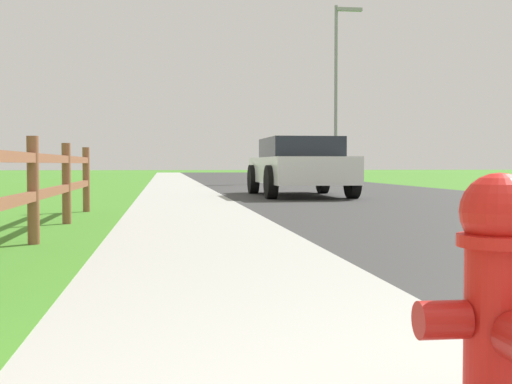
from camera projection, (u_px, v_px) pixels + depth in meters
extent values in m
plane|color=#458729|center=(202.00, 184.00, 25.73)|extent=(120.00, 120.00, 0.00)
cube|color=#363636|center=(285.00, 182.00, 28.17)|extent=(7.00, 66.00, 0.01)
cube|color=#AEAFA6|center=(124.00, 183.00, 27.31)|extent=(6.00, 66.00, 0.01)
cube|color=#458729|center=(85.00, 183.00, 27.11)|extent=(5.00, 66.00, 0.00)
cylinder|color=red|center=(498.00, 329.00, 1.99)|extent=(0.19, 0.19, 0.56)
cylinder|color=red|center=(499.00, 241.00, 1.98)|extent=(0.24, 0.24, 0.03)
sphere|color=red|center=(499.00, 212.00, 1.98)|extent=(0.23, 0.23, 0.23)
cube|color=#A91511|center=(500.00, 186.00, 1.97)|extent=(0.04, 0.04, 0.04)
cylinder|color=#A91511|center=(442.00, 320.00, 1.97)|extent=(0.14, 0.11, 0.11)
cylinder|color=brown|center=(33.00, 191.00, 6.40)|extent=(0.11, 0.11, 1.02)
cylinder|color=brown|center=(66.00, 184.00, 8.58)|extent=(0.11, 0.11, 1.02)
cylinder|color=brown|center=(86.00, 180.00, 10.77)|extent=(0.11, 0.11, 1.02)
cube|color=brown|center=(6.00, 203.00, 5.31)|extent=(0.07, 11.03, 0.09)
cube|color=brown|center=(6.00, 157.00, 5.30)|extent=(0.07, 11.03, 0.09)
cube|color=white|center=(299.00, 170.00, 16.27)|extent=(1.86, 4.43, 0.60)
cube|color=#1E232B|center=(300.00, 148.00, 16.18)|extent=(1.62, 2.44, 0.46)
cylinder|color=black|center=(353.00, 182.00, 15.06)|extent=(0.23, 0.73, 0.73)
cylinder|color=black|center=(271.00, 182.00, 14.80)|extent=(0.23, 0.73, 0.73)
cylinder|color=black|center=(323.00, 179.00, 17.77)|extent=(0.23, 0.73, 0.73)
cylinder|color=black|center=(253.00, 179.00, 17.51)|extent=(0.23, 0.73, 0.73)
cylinder|color=gray|center=(336.00, 94.00, 28.78)|extent=(0.14, 0.14, 7.36)
cube|color=#999999|center=(349.00, 9.00, 28.71)|extent=(1.10, 0.20, 0.14)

